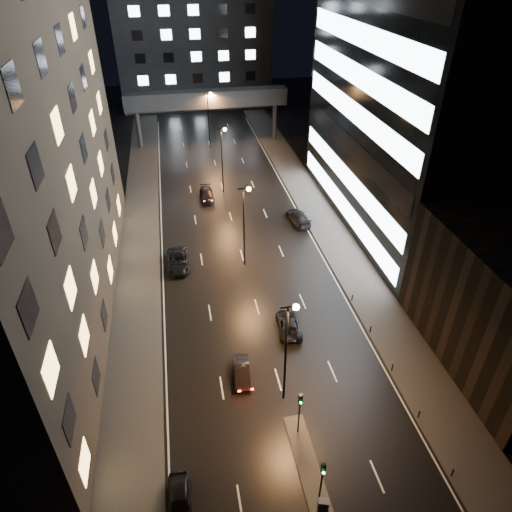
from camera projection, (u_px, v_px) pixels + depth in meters
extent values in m
plane|color=black|center=(231.00, 217.00, 64.60)|extent=(160.00, 160.00, 0.00)
cube|color=#383533|center=(140.00, 243.00, 58.57)|extent=(5.00, 110.00, 0.15)
cube|color=#383533|center=(326.00, 225.00, 62.40)|extent=(5.00, 110.00, 0.15)
cube|color=black|center=(510.00, 307.00, 39.05)|extent=(10.00, 18.00, 12.00)
cube|color=black|center=(444.00, 43.00, 52.59)|extent=(20.00, 36.00, 45.00)
cube|color=#333335|center=(194.00, 48.00, 104.86)|extent=(34.00, 14.00, 25.00)
cube|color=#333335|center=(207.00, 99.00, 84.29)|extent=(30.00, 3.00, 3.00)
cylinder|color=#333335|center=(139.00, 130.00, 85.09)|extent=(0.80, 0.80, 7.00)
cylinder|color=#333335|center=(275.00, 121.00, 89.08)|extent=(0.80, 0.80, 7.00)
cube|color=#383533|center=(306.00, 462.00, 33.64)|extent=(1.60, 8.00, 0.15)
cylinder|color=black|center=(299.00, 418.00, 34.66)|extent=(0.12, 0.12, 3.50)
cube|color=black|center=(300.00, 399.00, 33.43)|extent=(0.28, 0.22, 0.90)
sphere|color=#0CFF33|center=(301.00, 403.00, 33.47)|extent=(0.18, 0.18, 0.18)
cylinder|color=black|center=(321.00, 487.00, 30.18)|extent=(0.12, 0.12, 3.50)
cube|color=black|center=(323.00, 468.00, 28.95)|extent=(0.28, 0.22, 0.90)
sphere|color=#0CFF33|center=(324.00, 473.00, 28.99)|extent=(0.18, 0.18, 0.18)
cylinder|color=black|center=(452.00, 473.00, 32.51)|extent=(0.12, 0.12, 0.90)
cylinder|color=black|center=(419.00, 415.00, 36.58)|extent=(0.12, 0.12, 0.90)
cylinder|color=black|center=(392.00, 368.00, 40.65)|extent=(0.12, 0.12, 0.90)
cylinder|color=black|center=(370.00, 330.00, 44.73)|extent=(0.12, 0.12, 0.90)
cylinder|color=black|center=(352.00, 298.00, 48.80)|extent=(0.12, 0.12, 0.90)
cylinder|color=black|center=(286.00, 356.00, 35.73)|extent=(0.18, 0.18, 10.00)
cylinder|color=black|center=(288.00, 307.00, 32.93)|extent=(1.20, 0.12, 0.12)
sphere|color=#FF9E38|center=(296.00, 307.00, 33.08)|extent=(0.50, 0.50, 0.50)
cylinder|color=black|center=(244.00, 228.00, 52.03)|extent=(0.18, 0.18, 10.00)
cylinder|color=black|center=(243.00, 189.00, 49.23)|extent=(1.20, 0.12, 0.12)
sphere|color=#FF9E38|center=(249.00, 189.00, 49.38)|extent=(0.50, 0.50, 0.50)
cylinder|color=black|center=(222.00, 162.00, 68.32)|extent=(0.18, 0.18, 10.00)
cylinder|color=black|center=(221.00, 129.00, 65.52)|extent=(1.20, 0.12, 0.12)
sphere|color=#FF9E38|center=(225.00, 129.00, 65.67)|extent=(0.50, 0.50, 0.50)
cylinder|color=black|center=(209.00, 121.00, 84.61)|extent=(0.18, 0.18, 10.00)
cylinder|color=black|center=(207.00, 93.00, 81.82)|extent=(1.20, 0.12, 0.12)
sphere|color=#FF9E38|center=(211.00, 94.00, 81.97)|extent=(0.50, 0.50, 0.50)
imported|color=black|center=(180.00, 500.00, 30.67)|extent=(1.67, 4.08, 1.39)
imported|color=black|center=(242.00, 372.00, 40.04)|extent=(1.71, 4.00, 1.28)
imported|color=black|center=(178.00, 261.00, 54.06)|extent=(2.69, 5.67, 1.56)
imported|color=black|center=(207.00, 195.00, 68.76)|extent=(2.07, 4.95, 1.43)
imported|color=black|center=(289.00, 324.00, 45.08)|extent=(2.62, 4.90, 1.31)
imported|color=black|center=(298.00, 217.00, 62.87)|extent=(2.75, 5.63, 1.58)
cube|color=#504F52|center=(323.00, 506.00, 30.22)|extent=(0.80, 0.63, 1.33)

